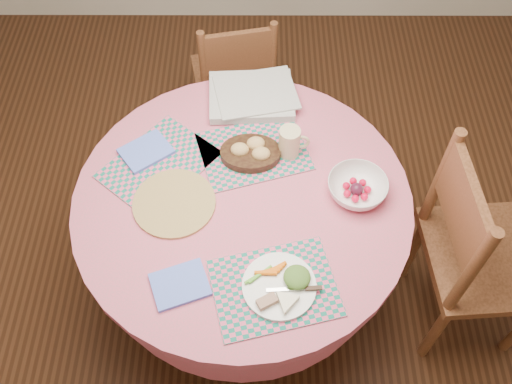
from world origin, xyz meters
TOP-DOWN VIEW (x-y plane):
  - ground at (0.00, 0.00)m, footprint 4.00×4.00m
  - dining_table at (0.00, 0.00)m, footprint 1.24×1.24m
  - chair_right at (0.89, -0.11)m, footprint 0.49×0.51m
  - chair_back at (-0.06, 0.93)m, footprint 0.46×0.45m
  - placemat_front at (0.11, -0.36)m, footprint 0.46×0.39m
  - placemat_left at (-0.32, 0.15)m, footprint 0.49×0.50m
  - placemat_back at (0.04, 0.21)m, footprint 0.47×0.40m
  - wicker_trivet at (-0.24, -0.03)m, footprint 0.30×0.30m
  - napkin_near at (-0.20, -0.36)m, footprint 0.22×0.19m
  - napkin_far at (-0.37, 0.20)m, footprint 0.23×0.22m
  - dinner_plate at (0.13, -0.37)m, footprint 0.24×0.25m
  - bread_bowl at (0.03, 0.18)m, footprint 0.23×0.23m
  - latte_mug at (0.18, 0.20)m, footprint 0.12×0.08m
  - fruit_bowl at (0.41, 0.02)m, footprint 0.25×0.25m
  - newspaper_stack at (0.03, 0.48)m, footprint 0.38×0.31m

SIDE VIEW (x-z plane):
  - ground at x=0.00m, z-range 0.00..0.00m
  - chair_back at x=-0.06m, z-range 0.02..0.87m
  - chair_right at x=0.89m, z-range 0.02..1.05m
  - dining_table at x=0.00m, z-range 0.18..0.93m
  - placemat_front at x=0.11m, z-range 0.75..0.76m
  - placemat_left at x=-0.32m, z-range 0.75..0.76m
  - placemat_back at x=0.04m, z-range 0.75..0.76m
  - wicker_trivet at x=-0.24m, z-range 0.75..0.76m
  - napkin_near at x=-0.20m, z-range 0.75..0.76m
  - napkin_far at x=-0.37m, z-range 0.76..0.77m
  - dinner_plate at x=0.13m, z-range 0.75..0.80m
  - newspaper_stack at x=0.03m, z-range 0.76..0.80m
  - bread_bowl at x=0.03m, z-range 0.74..0.82m
  - fruit_bowl at x=0.41m, z-range 0.75..0.82m
  - latte_mug at x=0.18m, z-range 0.76..0.88m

